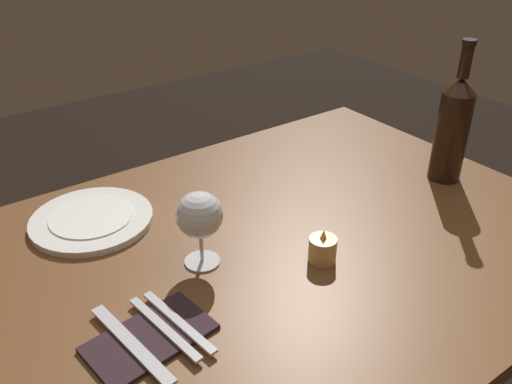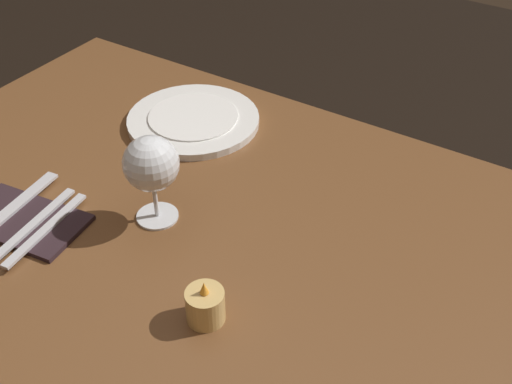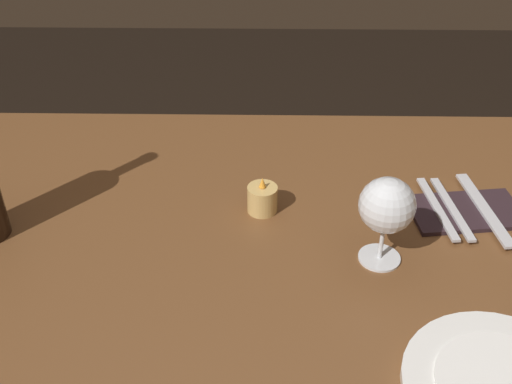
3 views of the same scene
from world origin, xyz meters
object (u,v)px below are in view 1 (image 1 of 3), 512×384
dinner_plate (92,219)px  table_knife (131,343)px  folded_napkin (150,338)px  fork_outer (178,321)px  votive_candle (322,250)px  fork_inner (164,328)px  wine_glass_left (200,216)px  wine_bottle (453,127)px

dinner_plate → table_knife: dinner_plate is taller
folded_napkin → fork_outer: 0.05m
folded_napkin → fork_outer: fork_outer is taller
votive_candle → fork_inner: votive_candle is taller
wine_glass_left → wine_bottle: wine_bottle is taller
votive_candle → fork_inner: 0.33m
fork_outer → wine_bottle: bearing=-174.6°
folded_napkin → fork_inner: 0.03m
dinner_plate → folded_napkin: dinner_plate is taller
votive_candle → dinner_plate: bearing=-51.2°
fork_inner → table_knife: size_ratio=0.86×
fork_outer → folded_napkin: bearing=0.0°
wine_glass_left → folded_napkin: wine_glass_left is taller
fork_outer → table_knife: bearing=0.0°
folded_napkin → wine_glass_left: bearing=-143.8°
dinner_plate → fork_outer: size_ratio=1.38×
fork_outer → table_knife: 0.08m
wine_glass_left → wine_bottle: size_ratio=0.45×
wine_bottle → folded_napkin: 0.81m
folded_napkin → dinner_plate: bearing=-97.7°
wine_bottle → votive_candle: bearing=9.2°
wine_bottle → fork_outer: (0.75, 0.07, -0.12)m
wine_glass_left → fork_inner: 0.21m
folded_napkin → fork_outer: bearing=180.0°
folded_napkin → wine_bottle: bearing=-175.0°
wine_bottle → folded_napkin: bearing=5.0°
wine_bottle → fork_outer: 0.76m
wine_bottle → fork_outer: wine_bottle is taller
wine_glass_left → fork_inner: bearing=40.8°
wine_bottle → dinner_plate: (0.75, -0.30, -0.12)m
table_knife → folded_napkin: bearing=180.0°
dinner_plate → table_knife: size_ratio=1.18×
dinner_plate → fork_inner: 0.37m
folded_napkin → fork_outer: (-0.05, 0.00, 0.01)m
wine_glass_left → fork_inner: size_ratio=0.81×
wine_glass_left → fork_outer: (0.12, 0.12, -0.09)m
votive_candle → fork_outer: votive_candle is taller
wine_glass_left → fork_outer: 0.19m
votive_candle → table_knife: size_ratio=0.32×
fork_inner → dinner_plate: bearing=-93.9°
wine_bottle → dinner_plate: size_ratio=1.31×
votive_candle → fork_outer: 0.30m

